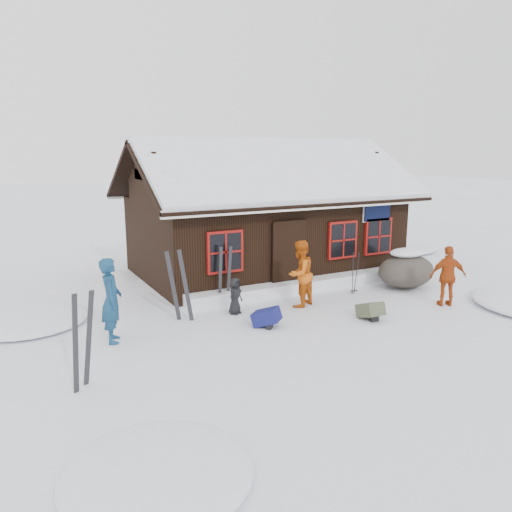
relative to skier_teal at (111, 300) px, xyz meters
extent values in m
plane|color=white|center=(4.45, -0.87, -0.91)|extent=(120.00, 120.00, 0.00)
cube|color=black|center=(5.95, 4.13, 0.34)|extent=(8.00, 5.00, 2.50)
cube|color=black|center=(5.95, 2.66, 2.44)|extent=(8.90, 3.14, 1.88)
cube|color=black|center=(5.95, 5.61, 2.44)|extent=(8.90, 3.14, 1.88)
cube|color=white|center=(5.95, 2.66, 2.58)|extent=(8.72, 3.07, 1.86)
cube|color=white|center=(5.95, 5.61, 2.58)|extent=(8.72, 3.07, 1.86)
cube|color=white|center=(5.95, 4.13, 3.31)|extent=(8.81, 0.22, 0.14)
cube|color=silver|center=(5.95, 1.18, 1.57)|extent=(8.90, 0.10, 0.20)
cube|color=black|center=(5.35, 1.58, 0.09)|extent=(1.00, 0.10, 2.00)
cube|color=black|center=(8.55, 1.55, 1.24)|extent=(1.00, 0.06, 0.60)
cube|color=maroon|center=(3.35, 1.57, 0.44)|extent=(1.04, 0.10, 1.14)
cube|color=black|center=(3.35, 1.53, 0.44)|extent=(0.90, 0.04, 1.00)
cube|color=maroon|center=(7.25, 1.57, 0.44)|extent=(1.04, 0.10, 1.14)
cube|color=black|center=(7.25, 1.53, 0.44)|extent=(0.90, 0.04, 1.00)
cube|color=maroon|center=(8.65, 1.57, 0.44)|extent=(1.04, 0.10, 1.14)
cube|color=black|center=(8.65, 1.53, 0.44)|extent=(0.90, 0.04, 1.00)
cube|color=white|center=(5.95, 1.38, -0.73)|extent=(7.60, 0.60, 0.35)
ellipsoid|color=white|center=(-1.55, 2.13, -0.91)|extent=(2.80, 2.80, 0.34)
ellipsoid|color=white|center=(-0.55, -4.87, -0.91)|extent=(2.40, 2.40, 0.29)
ellipsoid|color=white|center=(12.45, 5.13, -0.91)|extent=(4.00, 4.00, 0.48)
imported|color=navy|center=(0.00, 0.00, 0.00)|extent=(0.57, 0.74, 1.82)
imported|color=#C5530D|center=(4.85, 0.23, -0.04)|extent=(1.04, 0.94, 1.74)
imported|color=#A93D11|center=(8.26, -1.56, -0.11)|extent=(1.01, 0.78, 1.59)
imported|color=black|center=(3.10, 0.45, -0.45)|extent=(0.54, 0.48, 0.92)
ellipsoid|color=#464038|center=(8.64, 0.28, -0.41)|extent=(1.80, 1.35, 0.99)
ellipsoid|color=white|center=(8.64, 0.28, 0.02)|extent=(1.13, 0.82, 0.25)
cube|color=black|center=(-1.02, -1.95, -0.10)|extent=(0.20, 0.25, 1.72)
cube|color=black|center=(-0.78, -1.80, -0.10)|extent=(0.30, 0.09, 1.72)
cube|color=black|center=(1.58, 0.65, -0.07)|extent=(0.38, 0.10, 1.77)
cube|color=black|center=(1.86, 0.57, -0.07)|extent=(0.31, 0.25, 1.77)
cube|color=black|center=(3.09, 1.32, -0.16)|extent=(0.18, 0.08, 1.59)
cube|color=black|center=(3.35, 1.34, -0.16)|extent=(0.19, 0.07, 1.59)
cylinder|color=black|center=(6.80, 0.48, -0.33)|extent=(0.09, 0.11, 1.24)
cylinder|color=black|center=(6.93, 0.48, -0.33)|extent=(0.09, 0.11, 1.24)
cube|color=#131655|center=(3.31, -0.75, -0.75)|extent=(0.72, 0.74, 0.32)
cube|color=#474B36|center=(5.76, -1.49, -0.75)|extent=(0.50, 0.63, 0.32)
camera|label=1|loc=(-2.07, -10.26, 3.04)|focal=35.00mm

